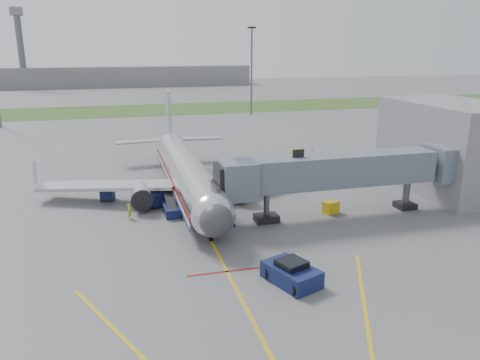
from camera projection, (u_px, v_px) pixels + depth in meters
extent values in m
plane|color=#565659|center=(216.00, 250.00, 38.31)|extent=(400.00, 400.00, 0.00)
cube|color=#2D4C1E|center=(143.00, 110.00, 121.87)|extent=(300.00, 25.00, 0.01)
cube|color=gold|center=(221.00, 260.00, 36.45)|extent=(0.25, 50.00, 0.01)
cube|color=maroon|center=(227.00, 271.00, 34.59)|extent=(6.00, 0.25, 0.01)
cube|color=gold|center=(369.00, 337.00, 26.80)|extent=(9.52, 20.04, 0.01)
cylinder|color=silver|center=(187.00, 172.00, 51.49)|extent=(3.80, 28.00, 3.80)
sphere|color=silver|center=(213.00, 215.00, 38.49)|extent=(3.80, 3.80, 3.80)
sphere|color=#38383D|center=(216.00, 220.00, 37.28)|extent=(2.74, 2.74, 2.74)
cube|color=black|center=(214.00, 210.00, 37.97)|extent=(2.20, 1.20, 0.55)
cone|color=silver|center=(169.00, 143.00, 66.81)|extent=(3.80, 5.00, 3.80)
cube|color=#B7BAC1|center=(168.00, 116.00, 65.24)|extent=(0.35, 4.20, 7.00)
cube|color=#B7BAC1|center=(107.00, 186.00, 49.62)|extent=(15.10, 8.59, 1.13)
cube|color=#B7BAC1|center=(260.00, 175.00, 53.85)|extent=(15.10, 8.59, 1.13)
cylinder|color=silver|center=(141.00, 196.00, 47.78)|extent=(2.10, 3.60, 2.10)
cylinder|color=silver|center=(239.00, 188.00, 50.37)|extent=(2.10, 3.60, 2.10)
cube|color=maroon|center=(204.00, 174.00, 52.06)|extent=(0.05, 28.00, 0.45)
cube|color=navy|center=(204.00, 182.00, 52.31)|extent=(0.05, 28.00, 0.35)
cylinder|color=black|center=(211.00, 237.00, 40.08)|extent=(0.28, 0.70, 0.70)
cylinder|color=black|center=(163.00, 192.00, 51.93)|extent=(0.50, 1.00, 1.00)
cylinder|color=black|center=(209.00, 188.00, 53.22)|extent=(0.50, 1.00, 1.00)
cube|color=slate|center=(336.00, 170.00, 44.91)|extent=(20.00, 3.00, 3.00)
cube|color=slate|center=(238.00, 179.00, 42.53)|extent=(3.20, 3.60, 3.40)
cube|color=black|center=(225.00, 180.00, 42.23)|extent=(1.60, 3.00, 2.80)
cube|color=#D39E0C|center=(298.00, 154.00, 43.42)|extent=(1.20, 0.15, 1.00)
cylinder|color=#595B60|center=(267.00, 206.00, 44.01)|extent=(0.56, 0.56, 3.10)
cube|color=black|center=(266.00, 218.00, 44.34)|extent=(2.20, 1.60, 0.70)
cylinder|color=#595B60|center=(406.00, 194.00, 47.74)|extent=(0.70, 0.70, 3.10)
cube|color=black|center=(405.00, 205.00, 48.09)|extent=(1.80, 1.80, 0.60)
cube|color=slate|center=(443.00, 162.00, 47.89)|extent=(3.00, 4.00, 3.40)
cube|color=slate|center=(452.00, 146.00, 53.67)|extent=(10.00, 16.00, 10.00)
cylinder|color=#595B60|center=(252.00, 72.00, 111.39)|extent=(0.44, 0.44, 20.00)
cube|color=black|center=(252.00, 28.00, 108.58)|extent=(2.00, 0.40, 0.40)
cube|color=slate|center=(105.00, 76.00, 192.55)|extent=(120.00, 14.00, 8.00)
cylinder|color=#595B60|center=(21.00, 52.00, 177.69)|extent=(2.40, 2.40, 28.00)
cube|color=slate|center=(16.00, 11.00, 173.69)|extent=(4.00, 4.00, 3.00)
cube|color=#0D1739|center=(291.00, 274.00, 32.85)|extent=(3.74, 4.66, 1.24)
cube|color=black|center=(292.00, 264.00, 32.63)|extent=(2.32, 2.32, 0.56)
cylinder|color=black|center=(295.00, 289.00, 31.19)|extent=(0.55, 0.93, 0.90)
cylinder|color=black|center=(316.00, 281.00, 32.33)|extent=(0.55, 0.93, 0.90)
cylinder|color=black|center=(267.00, 273.00, 33.47)|extent=(0.55, 0.93, 0.90)
cylinder|color=black|center=(288.00, 265.00, 34.60)|extent=(0.55, 0.93, 0.90)
cube|color=#0D1739|center=(150.00, 198.00, 48.22)|extent=(1.92, 1.92, 1.54)
cube|color=black|center=(150.00, 205.00, 48.43)|extent=(1.98, 1.98, 0.12)
cylinder|color=black|center=(147.00, 208.00, 47.65)|extent=(0.29, 0.33, 0.28)
cylinder|color=black|center=(158.00, 206.00, 48.26)|extent=(0.29, 0.33, 0.28)
cylinder|color=black|center=(143.00, 205.00, 48.62)|extent=(0.29, 0.33, 0.28)
cylinder|color=black|center=(154.00, 203.00, 49.23)|extent=(0.29, 0.33, 0.28)
cube|color=#0D1739|center=(108.00, 193.00, 50.37)|extent=(1.64, 1.64, 1.35)
cube|color=black|center=(108.00, 199.00, 50.56)|extent=(1.69, 1.69, 0.10)
cylinder|color=black|center=(102.00, 201.00, 50.05)|extent=(0.25, 0.28, 0.24)
cylinder|color=black|center=(112.00, 201.00, 50.07)|extent=(0.25, 0.28, 0.24)
cylinder|color=black|center=(104.00, 198.00, 51.06)|extent=(0.25, 0.28, 0.24)
cylinder|color=black|center=(114.00, 198.00, 51.08)|extent=(0.25, 0.28, 0.24)
cube|color=#0D1739|center=(156.00, 199.00, 48.17)|extent=(1.82, 1.82, 1.40)
cube|color=black|center=(156.00, 206.00, 48.37)|extent=(1.88, 1.88, 0.11)
cylinder|color=black|center=(154.00, 208.00, 47.65)|extent=(0.28, 0.31, 0.25)
cylinder|color=black|center=(163.00, 206.00, 48.27)|extent=(0.28, 0.31, 0.25)
cylinder|color=black|center=(149.00, 206.00, 48.48)|extent=(0.28, 0.31, 0.25)
cylinder|color=black|center=(158.00, 204.00, 49.10)|extent=(0.28, 0.31, 0.25)
cube|color=#0D1739|center=(171.00, 209.00, 46.44)|extent=(1.51, 3.61, 0.89)
cube|color=black|center=(170.00, 199.00, 46.63)|extent=(1.03, 4.02, 1.40)
cylinder|color=black|center=(168.00, 216.00, 45.16)|extent=(0.24, 0.56, 0.55)
cylinder|color=black|center=(178.00, 215.00, 45.44)|extent=(0.24, 0.56, 0.55)
cylinder|color=black|center=(164.00, 207.00, 47.53)|extent=(0.24, 0.56, 0.55)
cylinder|color=black|center=(174.00, 206.00, 47.81)|extent=(0.24, 0.56, 0.55)
cube|color=#D39E0C|center=(331.00, 207.00, 46.59)|extent=(1.73, 1.43, 1.19)
cylinder|color=black|center=(327.00, 212.00, 46.45)|extent=(0.29, 0.35, 0.30)
cylinder|color=black|center=(334.00, 211.00, 46.98)|extent=(0.29, 0.35, 0.30)
imported|color=#8FD419|center=(130.00, 211.00, 44.93)|extent=(0.59, 0.66, 1.53)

